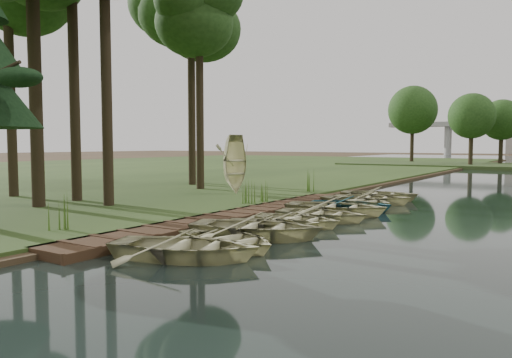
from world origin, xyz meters
The scene contains 21 objects.
ground centered at (0.00, 0.00, 0.00)m, with size 300.00×300.00×0.00m, color #3D2F1D.
boardwalk centered at (-1.60, 0.00, 0.15)m, with size 1.60×16.00×0.30m, color #352314.
rowboat_0 centered at (1.10, -5.99, 0.44)m, with size 2.66×3.72×0.77m, color #B8B685.
rowboat_1 centered at (1.22, -4.43, 0.38)m, with size 2.31×3.23×0.67m, color #B8B685.
rowboat_2 centered at (1.09, -2.82, 0.46)m, with size 2.82×3.95×0.82m, color #B8B685.
rowboat_3 centered at (0.80, -1.39, 0.36)m, with size 2.15×3.01×0.62m, color #B8B685.
rowboat_4 centered at (1.07, -0.29, 0.37)m, with size 2.21×3.09×0.64m, color #B8B685.
rowboat_5 centered at (1.26, 1.23, 0.39)m, with size 2.38×3.33×0.69m, color #B8B685.
rowboat_6 centered at (1.08, 2.88, 0.46)m, with size 2.82×3.94×0.82m, color #B8B685.
rowboat_7 centered at (1.07, 4.36, 0.40)m, with size 2.42×3.39×0.70m, color #296673.
rowboat_8 centered at (0.85, 5.59, 0.42)m, with size 2.58×3.61×0.75m, color #B8B685.
rowboat_9 centered at (0.99, 7.18, 0.41)m, with size 2.51×3.51×0.73m, color #B8B685.
rowboat_10 centered at (0.73, 8.85, 0.44)m, with size 2.67×3.74×0.77m, color #B8B685.
stored_rowboat centered at (-5.60, 5.44, 0.61)m, with size 2.15×3.01×0.62m, color #B8B685.
tree_4 centered at (-9.11, 6.96, 9.97)m, with size 4.28×4.28×11.62m.
tree_5 centered at (-12.35, 10.06, 11.71)m, with size 4.84×4.84×13.62m.
tree_6 centered at (-11.44, 8.98, 10.46)m, with size 5.28×5.28×12.48m.
reeds_0 centered at (-3.86, -6.05, 0.81)m, with size 0.60×0.60×1.02m, color #3F661E.
reeds_1 centered at (-2.88, 2.60, 0.79)m, with size 0.60×0.60×0.97m, color #3F661E.
reeds_2 centered at (-2.74, 3.55, 0.79)m, with size 0.60×0.60×0.98m, color #3F661E.
reeds_3 centered at (-3.03, 8.93, 0.85)m, with size 0.60×0.60×1.11m, color #3F661E.
Camera 1 is at (9.06, -15.03, 2.84)m, focal length 35.00 mm.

